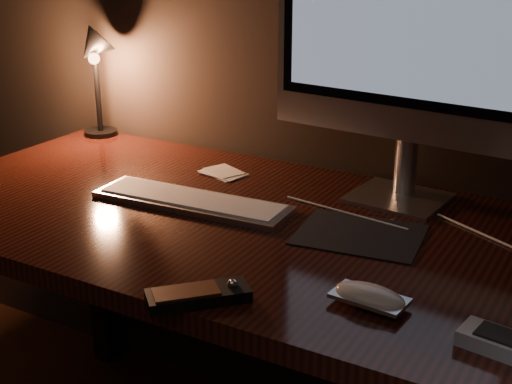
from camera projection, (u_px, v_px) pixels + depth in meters
The scene contains 9 objects.
desk at pixel (276, 265), 1.55m from camera, with size 1.60×0.75×0.75m.
monitor at pixel (410, 24), 1.42m from camera, with size 0.61×0.19×0.64m.
keyboard at pixel (192, 201), 1.53m from camera, with size 0.44×0.12×0.02m, color silver.
mousepad at pixel (360, 235), 1.38m from camera, with size 0.24×0.19×0.00m, color black.
mouse at pixel (370, 299), 1.12m from camera, with size 0.12×0.06×0.02m, color white.
media_remote at pixel (198, 295), 1.13m from camera, with size 0.16×0.16×0.03m.
papers at pixel (223, 173), 1.72m from camera, with size 0.11×0.07×0.01m, color white.
desk_lamp at pixel (94, 63), 1.94m from camera, with size 0.16×0.17×0.32m.
cable at pixel (413, 226), 1.41m from camera, with size 0.00×0.00×0.57m, color white.
Camera 1 is at (0.65, 0.69, 1.31)m, focal length 50.00 mm.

